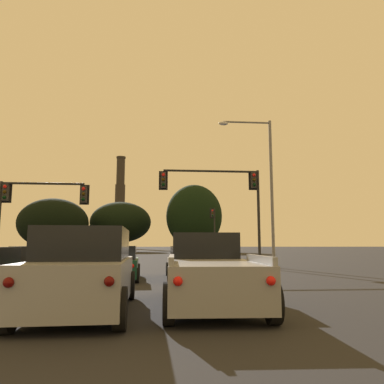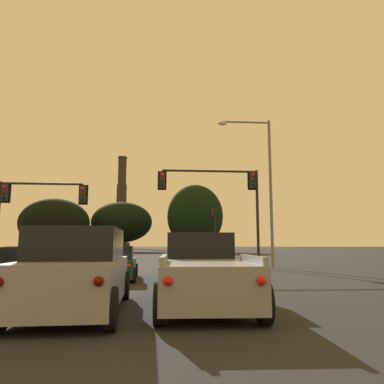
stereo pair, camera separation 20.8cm
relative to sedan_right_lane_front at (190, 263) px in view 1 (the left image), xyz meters
The scene contains 13 objects.
sedan_right_lane_front is the anchor object (origin of this frame).
suv_center_lane_second 8.65m from the sedan_right_lane_front, 110.57° to the right, with size 2.24×4.96×1.86m.
pickup_truck_right_lane_second 7.17m from the sedan_right_lane_front, 90.86° to the right, with size 2.38×5.57×1.82m.
sedan_left_lane_front 6.33m from the sedan_right_lane_front, 169.95° to the right, with size 2.18×4.77×1.43m.
hatchback_center_lane_front 3.18m from the sedan_right_lane_front, behind, with size 2.06×4.16×1.44m.
traffic_light_overhead_left 11.78m from the sedan_right_lane_front, 144.70° to the left, with size 5.43×0.50×5.31m.
traffic_light_far_right 30.70m from the sedan_right_lane_front, 79.80° to the left, with size 0.78×0.50×6.12m.
traffic_light_overhead_right 8.73m from the sedan_right_lane_front, 67.73° to the left, with size 6.72×0.50×6.38m.
street_lamp 10.75m from the sedan_right_lane_front, 53.17° to the left, with size 3.65×0.36×9.96m.
smokestack 146.11m from the sedan_right_lane_front, 97.31° to the left, with size 7.88×7.88×39.48m.
treeline_center_right 62.69m from the sedan_right_lane_front, 84.59° to the left, with size 11.84×10.65×14.21m.
treeline_far_left 66.50m from the sedan_right_lane_front, 98.55° to the left, with size 13.11×11.80×10.75m.
treeline_right_mid 62.99m from the sedan_right_lane_front, 110.72° to the left, with size 13.57×12.21×10.57m.
Camera 1 is at (1.73, -1.06, 1.48)m, focal length 35.00 mm.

